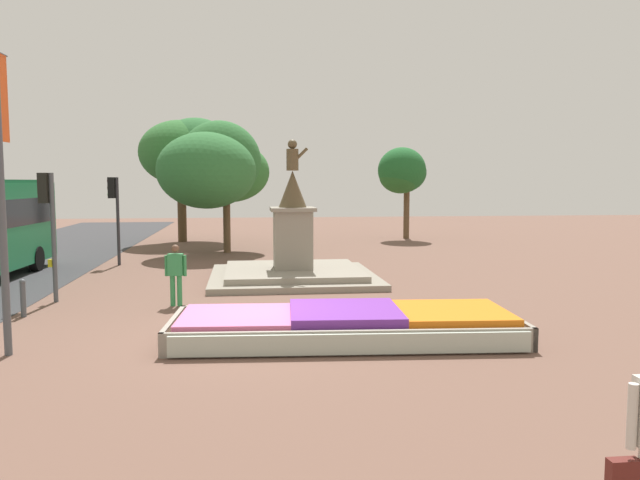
{
  "coord_description": "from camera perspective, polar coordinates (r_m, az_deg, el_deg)",
  "views": [
    {
      "loc": [
        -0.09,
        -12.78,
        3.22
      ],
      "look_at": [
        2.0,
        4.44,
        1.59
      ],
      "focal_mm": 35.0,
      "sensor_mm": 36.0,
      "label": 1
    }
  ],
  "objects": [
    {
      "name": "pedestrian_near_planter",
      "position": [
        16.53,
        -13.05,
        -2.77
      ],
      "size": [
        0.56,
        0.27,
        1.6
      ],
      "color": "#338C4C",
      "rests_on": "ground_plane"
    },
    {
      "name": "park_tree_behind_statue",
      "position": [
        34.9,
        7.52,
        6.13
      ],
      "size": [
        2.66,
        2.8,
        5.1
      ],
      "color": "brown",
      "rests_on": "ground_plane"
    },
    {
      "name": "traffic_light_far_corner",
      "position": [
        25.14,
        -18.27,
        3.18
      ],
      "size": [
        0.41,
        0.3,
        3.38
      ],
      "color": "#2D2D33",
      "rests_on": "ground_plane"
    },
    {
      "name": "park_tree_far_left",
      "position": [
        33.74,
        -11.77,
        7.56
      ],
      "size": [
        5.03,
        5.24,
        6.52
      ],
      "color": "#4C3823",
      "rests_on": "ground_plane"
    },
    {
      "name": "park_tree_far_right",
      "position": [
        28.34,
        -9.46,
        6.47
      ],
      "size": [
        4.96,
        5.45,
        5.93
      ],
      "color": "brown",
      "rests_on": "ground_plane"
    },
    {
      "name": "traffic_light_mid_block",
      "position": [
        18.01,
        -23.57,
        2.26
      ],
      "size": [
        0.42,
        0.31,
        3.45
      ],
      "color": "#4C5156",
      "rests_on": "ground_plane"
    },
    {
      "name": "flower_planter",
      "position": [
        12.89,
        2.52,
        -7.83
      ],
      "size": [
        7.23,
        3.12,
        0.63
      ],
      "color": "#38281C",
      "rests_on": "ground_plane"
    },
    {
      "name": "statue_monument",
      "position": [
        20.47,
        -2.5,
        -1.68
      ],
      "size": [
        5.36,
        5.36,
        4.57
      ],
      "color": "gray",
      "rests_on": "ground_plane"
    },
    {
      "name": "ground_plane",
      "position": [
        13.18,
        -6.39,
        -8.81
      ],
      "size": [
        86.5,
        86.5,
        0.0
      ],
      "primitive_type": "plane",
      "color": "brown"
    },
    {
      "name": "banner_pole",
      "position": [
        12.77,
        -27.16,
        5.3
      ],
      "size": [
        0.14,
        0.64,
        6.34
      ],
      "color": "#4C5156",
      "rests_on": "ground_plane"
    },
    {
      "name": "kerb_bollard_mid_b",
      "position": [
        16.49,
        -25.51,
        -4.74
      ],
      "size": [
        0.14,
        0.14,
        0.91
      ],
      "color": "#4C5156",
      "rests_on": "ground_plane"
    }
  ]
}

